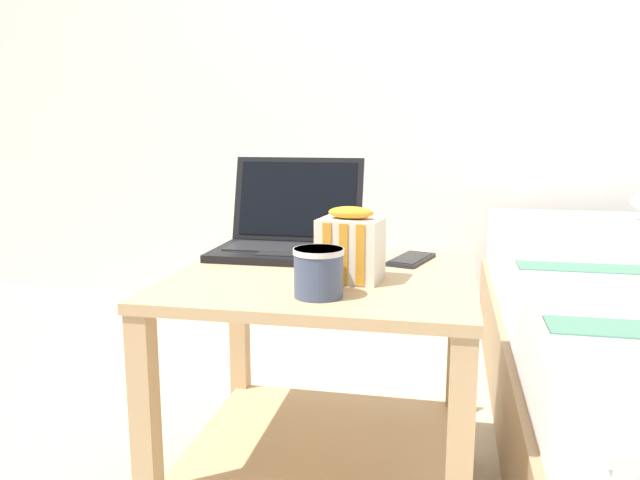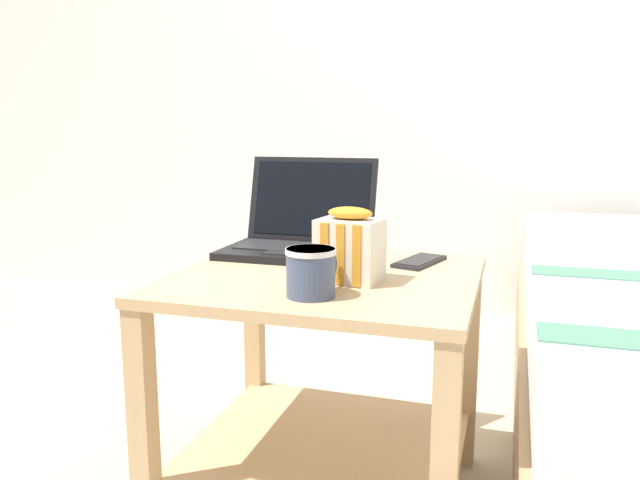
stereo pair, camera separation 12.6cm
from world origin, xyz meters
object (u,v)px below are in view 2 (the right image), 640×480
at_px(mug_front_left, 312,269).
at_px(laptop, 300,234).
at_px(cell_phone, 419,261).
at_px(snack_bag, 350,247).

bearing_deg(mug_front_left, laptop, 112.31).
relative_size(laptop, cell_phone, 1.99).
height_order(mug_front_left, cell_phone, mug_front_left).
bearing_deg(mug_front_left, cell_phone, 66.52).
distance_m(mug_front_left, snack_bag, 0.14).
distance_m(laptop, cell_phone, 0.31).
xyz_separation_m(laptop, snack_bag, (0.19, -0.24, 0.02)).
bearing_deg(snack_bag, cell_phone, 61.79).
xyz_separation_m(laptop, mug_front_left, (0.15, -0.38, 0.00)).
bearing_deg(mug_front_left, snack_bag, 74.57).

